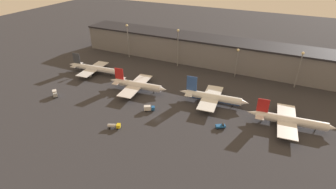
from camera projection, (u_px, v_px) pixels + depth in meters
The scene contains 14 objects.
ground at pixel (158, 119), 137.17m from camera, with size 600.00×600.00×0.00m, color #2D2D33.
terminal_building at pixel (209, 51), 199.11m from camera, with size 209.49×23.50×19.99m.
airplane_0 at pixel (95, 69), 185.58m from camera, with size 43.32×28.71×13.36m.
airplane_1 at pixel (137, 85), 163.02m from camera, with size 38.81×32.97×13.22m.
airplane_2 at pixel (213, 97), 149.27m from camera, with size 40.05×30.79×14.97m.
airplane_3 at pixel (289, 120), 129.70m from camera, with size 41.59×32.41×13.07m.
service_vehicle_0 at pixel (149, 108), 143.24m from camera, with size 6.17×4.89×3.16m.
service_vehicle_1 at pixel (55, 93), 157.24m from camera, with size 5.20×4.84×3.72m.
service_vehicle_2 at pixel (221, 126), 129.64m from camera, with size 5.25×4.45×2.56m.
service_vehicle_3 at pixel (114, 126), 129.34m from camera, with size 6.50×4.48×2.52m.
lamp_post_0 at pixel (128, 37), 207.12m from camera, with size 1.80×1.80×26.96m.
lamp_post_1 at pixel (178, 44), 190.60m from camera, with size 1.80×1.80×28.14m.
lamp_post_2 at pixel (237, 59), 176.41m from camera, with size 1.80×1.80×20.19m.
lamp_post_3 at pixel (300, 65), 161.00m from camera, with size 1.80×1.80×24.02m.
Camera 1 is at (53.46, -100.28, 78.07)m, focal length 28.00 mm.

